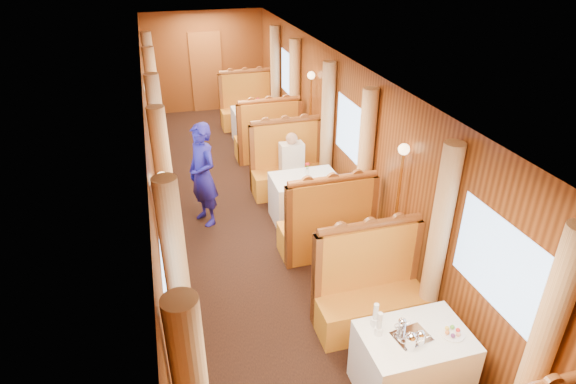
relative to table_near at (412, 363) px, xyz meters
name	(u,v)px	position (x,y,z in m)	size (l,w,h in m)	color
floor	(260,225)	(-0.75, 3.50, -0.38)	(3.00, 12.00, 0.01)	black
ceiling	(255,70)	(-0.75, 3.50, 2.12)	(3.00, 12.00, 0.01)	silver
wall_far	(206,62)	(-0.75, 9.50, 0.88)	(3.00, 2.50, 0.01)	brown
wall_left	(154,165)	(-2.25, 3.50, 0.88)	(12.00, 2.50, 0.01)	brown
wall_right	(352,143)	(0.75, 3.50, 0.88)	(12.00, 2.50, 0.01)	brown
doorway_far	(207,72)	(-0.75, 9.47, 0.62)	(0.80, 0.04, 2.00)	brown
table_near	(412,363)	(0.00, 0.00, 0.00)	(1.05, 0.72, 0.75)	white
banquette_near_aft	(370,294)	(0.00, 1.01, 0.05)	(1.30, 0.55, 1.34)	#B85014
table_mid	(305,198)	(0.00, 3.50, 0.00)	(1.05, 0.72, 0.75)	white
banquette_mid_fwd	(326,229)	(0.00, 2.49, 0.05)	(1.30, 0.55, 1.34)	#B85014
banquette_mid_aft	(288,169)	(0.00, 4.51, 0.05)	(1.30, 0.55, 1.34)	#B85014
table_far	(257,125)	(0.00, 7.00, 0.00)	(1.05, 0.72, 0.75)	white
banquette_far_fwd	(268,139)	(0.00, 5.99, 0.05)	(1.30, 0.55, 1.34)	#B85014
banquette_far_aft	(248,109)	(0.00, 8.01, 0.05)	(1.30, 0.55, 1.34)	#B85014
tea_tray	(411,337)	(-0.06, -0.01, 0.38)	(0.34, 0.26, 0.01)	silver
teapot_left	(410,343)	(-0.15, -0.13, 0.45)	(0.18, 0.13, 0.14)	silver
teapot_right	(420,339)	(-0.03, -0.11, 0.44)	(0.15, 0.11, 0.12)	silver
teapot_back	(402,326)	(-0.11, 0.09, 0.43)	(0.14, 0.11, 0.11)	silver
fruit_plate	(452,333)	(0.34, -0.08, 0.39)	(0.23, 0.23, 0.05)	white
cup_inboard	(379,326)	(-0.35, 0.11, 0.48)	(0.08, 0.08, 0.26)	white
cup_outboard	(375,317)	(-0.33, 0.23, 0.48)	(0.08, 0.08, 0.26)	white
rose_vase_mid	(307,167)	(0.03, 3.50, 0.55)	(0.06, 0.06, 0.36)	silver
rose_vase_far	(258,101)	(0.03, 7.00, 0.55)	(0.06, 0.06, 0.36)	silver
window_left_near	(170,327)	(-2.24, 0.00, 1.07)	(1.20, 0.90, 0.01)	#85ADDF
curtain_left_near_b	(179,289)	(-2.13, 0.78, 0.80)	(0.22, 0.22, 2.35)	#E3B174
window_right_near	(497,263)	(0.74, 0.00, 1.07)	(1.20, 0.90, 0.01)	#85ADDF
curtain_right_near_a	(541,349)	(0.63, -0.78, 0.80)	(0.22, 0.22, 2.35)	#E3B174
curtain_right_near_b	(438,244)	(0.63, 0.78, 0.80)	(0.22, 0.22, 2.35)	#E3B174
window_left_mid	(153,152)	(-2.24, 3.50, 1.07)	(1.20, 0.90, 0.01)	#85ADDF
curtain_left_mid_a	(167,194)	(-2.13, 2.72, 0.80)	(0.22, 0.22, 2.35)	#E3B174
curtain_left_mid_b	(161,148)	(-2.13, 4.28, 0.80)	(0.22, 0.22, 2.35)	#E3B174
window_right_mid	(351,131)	(0.74, 3.50, 1.07)	(1.20, 0.90, 0.01)	#85ADDF
curtain_right_mid_a	(365,169)	(0.63, 2.72, 0.80)	(0.22, 0.22, 2.35)	#E3B174
curtain_right_mid_b	(327,131)	(0.63, 4.28, 0.80)	(0.22, 0.22, 2.35)	#E3B174
window_left_far	(147,85)	(-2.24, 7.00, 1.07)	(1.20, 0.90, 0.01)	#85ADDF
curtain_left_far_a	(156,110)	(-2.13, 6.22, 0.80)	(0.22, 0.22, 2.35)	#E3B174
curtain_left_far_b	(153,88)	(-2.13, 7.78, 0.80)	(0.22, 0.22, 2.35)	#E3B174
window_right_far	(289,75)	(0.74, 7.00, 1.07)	(1.20, 0.90, 0.01)	#85ADDF
curtain_right_far_a	(295,98)	(0.63, 6.22, 0.80)	(0.22, 0.22, 2.35)	#E3B174
curtain_right_far_b	(275,78)	(0.63, 7.78, 0.80)	(0.22, 0.22, 2.35)	#E3B174
sconce_left_fore	(168,219)	(-2.15, 1.75, 1.01)	(0.14, 0.14, 1.95)	#BF8C3F
sconce_right_fore	(399,186)	(0.65, 1.75, 1.01)	(0.14, 0.14, 1.95)	#BF8C3F
sconce_left_aft	(155,116)	(-2.15, 5.25, 1.01)	(0.14, 0.14, 1.95)	#BF8C3F
sconce_right_aft	(311,102)	(0.65, 5.25, 1.01)	(0.14, 0.14, 1.95)	#BF8C3F
steward	(203,175)	(-1.55, 3.86, 0.46)	(0.61, 0.40, 1.67)	navy
passenger	(292,159)	(0.00, 4.24, 0.37)	(0.40, 0.44, 0.76)	beige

